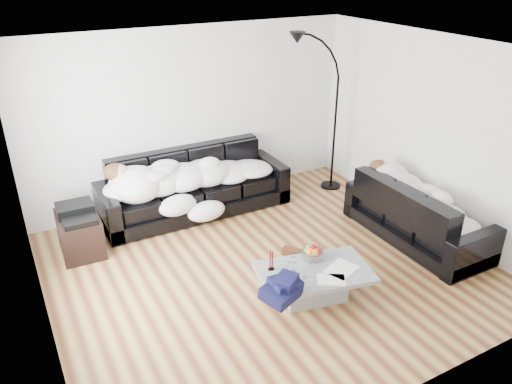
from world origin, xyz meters
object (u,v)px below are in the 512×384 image
sleeper_right (420,197)px  wine_glass_c (305,271)px  wine_glass_a (293,264)px  stereo (76,212)px  floor_lamp (335,122)px  wine_glass_b (287,269)px  sofa_right (418,212)px  shoes (291,257)px  sofa_back (194,183)px  sleeper_back (195,172)px  coffee_table (314,284)px  fruit_bowl (313,252)px  av_cabinet (80,234)px  candle_right (272,261)px  candle_left (270,260)px

sleeper_right → wine_glass_c: (-2.08, -0.45, -0.19)m
wine_glass_a → stereo: stereo is taller
floor_lamp → wine_glass_b: bearing=-127.4°
sofa_right → shoes: bearing=79.1°
sofa_back → sofa_right: (2.28, -2.16, -0.04)m
sleeper_back → floor_lamp: (2.28, -0.22, 0.45)m
coffee_table → stereo: (-2.07, 2.23, 0.39)m
coffee_table → fruit_bowl: (0.12, 0.22, 0.25)m
sofa_back → wine_glass_c: (0.20, -2.61, -0.01)m
coffee_table → shoes: bearing=77.2°
coffee_table → floor_lamp: size_ratio=0.56×
sofa_back → av_cabinet: 1.75m
floor_lamp → stereo: bearing=-171.4°
wine_glass_a → floor_lamp: floor_lamp is taller
candle_right → stereo: bearing=130.1°
sleeper_right → wine_glass_a: sleeper_right is taller
wine_glass_a → candle_left: size_ratio=0.77×
wine_glass_a → wine_glass_c: size_ratio=1.12×
sleeper_right → wine_glass_a: size_ratio=9.21×
stereo → sleeper_back: bearing=10.4°
coffee_table → av_cabinet: size_ratio=1.67×
candle_right → av_cabinet: candle_right is taller
wine_glass_b → candle_left: (-0.10, 0.19, 0.03)m
floor_lamp → sofa_back: bearing=-179.0°
sofa_right → sleeper_right: sleeper_right is taller
sofa_back → wine_glass_a: (0.15, -2.46, 0.00)m
sleeper_right → fruit_bowl: bearing=95.7°
stereo → floor_lamp: size_ratio=0.20×
wine_glass_a → shoes: wine_glass_a is taller
fruit_bowl → floor_lamp: (1.80, 2.07, 0.67)m
sleeper_right → sofa_right: bearing=0.0°
wine_glass_b → floor_lamp: (2.24, 2.23, 0.65)m
wine_glass_b → wine_glass_c: (0.16, -0.11, -0.01)m
sofa_back → stereo: 1.74m
candle_right → shoes: candle_right is taller
sleeper_back → candle_left: bearing=-91.5°
coffee_table → floor_lamp: 3.13m
wine_glass_c → candle_right: candle_right is taller
candle_left → wine_glass_b: bearing=-61.9°
coffee_table → candle_left: size_ratio=5.07×
coffee_table → candle_right: (-0.39, 0.24, 0.29)m
wine_glass_c → candle_left: 0.40m
floor_lamp → candle_left: bearing=-131.1°
candle_right → shoes: (0.56, 0.50, -0.42)m
candle_right → wine_glass_c: bearing=-51.6°
candle_left → floor_lamp: size_ratio=0.11×
sleeper_back → av_cabinet: bearing=-170.7°
fruit_bowl → stereo: 2.98m
wine_glass_a → floor_lamp: (2.13, 2.18, 0.65)m
candle_left → shoes: size_ratio=0.50×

